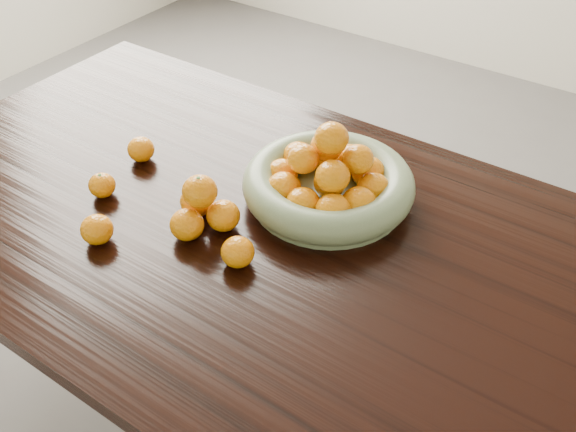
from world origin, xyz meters
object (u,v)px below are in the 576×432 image
Objects in this scene: dining_table at (291,271)px; orange_pyramid at (202,208)px; fruit_bowl at (329,182)px; loose_orange_0 at (102,185)px.

orange_pyramid reaches higher than dining_table.
fruit_bowl is at bearing 93.75° from dining_table.
dining_table is at bearing 14.65° from loose_orange_0.
orange_pyramid is at bearing -159.14° from dining_table.
loose_orange_0 is at bearing -165.35° from dining_table.
loose_orange_0 is (-0.43, -0.27, -0.02)m from fruit_bowl.
loose_orange_0 is (-0.25, -0.05, -0.02)m from orange_pyramid.
dining_table is 0.47m from loose_orange_0.
loose_orange_0 is at bearing -169.98° from orange_pyramid.
orange_pyramid is at bearing 10.02° from loose_orange_0.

